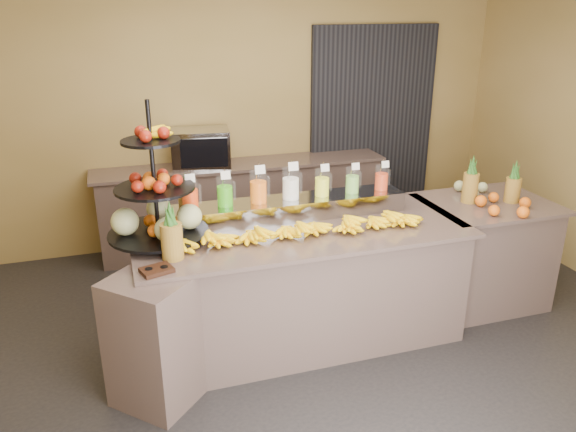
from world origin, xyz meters
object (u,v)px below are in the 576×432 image
right_fruit_pile (497,197)px  oven_warmer (201,148)px  condiment_caddy (157,270)px  fruit_stand (164,206)px  banana_heap (300,226)px  pitcher_tray (291,208)px

right_fruit_pile → oven_warmer: bearing=137.4°
condiment_caddy → right_fruit_pile: 2.83m
fruit_stand → banana_heap: bearing=5.9°
banana_heap → right_fruit_pile: (1.75, 0.08, 0.01)m
banana_heap → fruit_stand: size_ratio=1.91×
pitcher_tray → banana_heap: (-0.05, -0.37, -0.01)m
banana_heap → condiment_caddy: bearing=-163.8°
pitcher_tray → condiment_caddy: bearing=-148.7°
oven_warmer → fruit_stand: bearing=-99.3°
pitcher_tray → right_fruit_pile: right_fruit_pile is taller
banana_heap → oven_warmer: 2.07m
condiment_caddy → right_fruit_pile: bearing=7.8°
banana_heap → fruit_stand: 0.98m
condiment_caddy → fruit_stand: bearing=77.2°
pitcher_tray → oven_warmer: size_ratio=3.18×
condiment_caddy → right_fruit_pile: right_fruit_pile is taller
condiment_caddy → oven_warmer: 2.44m
pitcher_tray → fruit_stand: (-0.99, -0.15, 0.17)m
banana_heap → right_fruit_pile: right_fruit_pile is taller
condiment_caddy → oven_warmer: (0.68, 2.34, 0.18)m
oven_warmer → condiment_caddy: bearing=-98.4°
fruit_stand → right_fruit_pile: size_ratio=2.07×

